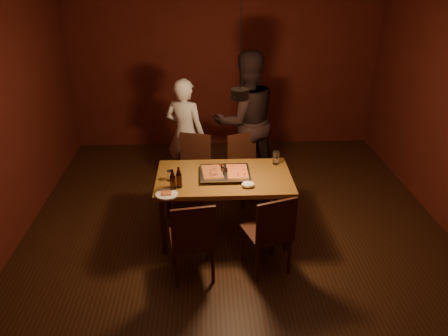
{
  "coord_description": "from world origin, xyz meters",
  "views": [
    {
      "loc": [
        -0.35,
        -4.11,
        2.94
      ],
      "look_at": [
        -0.14,
        0.22,
        0.85
      ],
      "focal_mm": 35.0,
      "sensor_mm": 36.0,
      "label": 1
    }
  ],
  "objects_px": {
    "beer_bottle_a": "(173,180)",
    "diner_white": "(185,134)",
    "chair_far_left": "(193,162)",
    "beer_bottle_b": "(179,177)",
    "chair_near_left": "(193,234)",
    "pendant_lamp": "(240,93)",
    "plate_slice": "(167,194)",
    "chair_near_right": "(271,228)",
    "chair_far_right": "(245,162)",
    "dining_table": "(224,182)",
    "diner_dark": "(246,121)",
    "pizza_tray": "(225,174)"
  },
  "relations": [
    {
      "from": "chair_near_right",
      "to": "chair_far_right",
      "type": "bearing_deg",
      "value": 75.35
    },
    {
      "from": "pizza_tray",
      "to": "beer_bottle_b",
      "type": "bearing_deg",
      "value": -155.33
    },
    {
      "from": "chair_far_right",
      "to": "dining_table",
      "type": "bearing_deg",
      "value": 45.1
    },
    {
      "from": "diner_dark",
      "to": "chair_far_right",
      "type": "bearing_deg",
      "value": 68.49
    },
    {
      "from": "chair_far_left",
      "to": "pendant_lamp",
      "type": "height_order",
      "value": "pendant_lamp"
    },
    {
      "from": "chair_far_left",
      "to": "beer_bottle_b",
      "type": "distance_m",
      "value": 1.13
    },
    {
      "from": "dining_table",
      "to": "chair_far_left",
      "type": "bearing_deg",
      "value": 113.34
    },
    {
      "from": "plate_slice",
      "to": "diner_white",
      "type": "height_order",
      "value": "diner_white"
    },
    {
      "from": "dining_table",
      "to": "chair_far_right",
      "type": "bearing_deg",
      "value": 68.99
    },
    {
      "from": "pizza_tray",
      "to": "diner_white",
      "type": "height_order",
      "value": "diner_white"
    },
    {
      "from": "chair_far_right",
      "to": "diner_white",
      "type": "xyz_separation_m",
      "value": [
        -0.79,
        0.44,
        0.23
      ]
    },
    {
      "from": "diner_dark",
      "to": "pendant_lamp",
      "type": "bearing_deg",
      "value": 65.35
    },
    {
      "from": "plate_slice",
      "to": "chair_near_right",
      "type": "bearing_deg",
      "value": -17.48
    },
    {
      "from": "pizza_tray",
      "to": "pendant_lamp",
      "type": "relative_size",
      "value": 0.5
    },
    {
      "from": "diner_white",
      "to": "chair_near_left",
      "type": "bearing_deg",
      "value": 117.58
    },
    {
      "from": "dining_table",
      "to": "pizza_tray",
      "type": "bearing_deg",
      "value": 21.1
    },
    {
      "from": "beer_bottle_b",
      "to": "plate_slice",
      "type": "relative_size",
      "value": 1.02
    },
    {
      "from": "chair_far_left",
      "to": "chair_near_right",
      "type": "bearing_deg",
      "value": 134.25
    },
    {
      "from": "pizza_tray",
      "to": "chair_far_left",
      "type": "bearing_deg",
      "value": 112.65
    },
    {
      "from": "beer_bottle_b",
      "to": "chair_far_right",
      "type": "bearing_deg",
      "value": 53.04
    },
    {
      "from": "dining_table",
      "to": "chair_far_right",
      "type": "height_order",
      "value": "chair_far_right"
    },
    {
      "from": "beer_bottle_b",
      "to": "dining_table",
      "type": "bearing_deg",
      "value": 26.22
    },
    {
      "from": "chair_far_left",
      "to": "chair_near_right",
      "type": "relative_size",
      "value": 0.99
    },
    {
      "from": "chair_far_right",
      "to": "chair_near_left",
      "type": "bearing_deg",
      "value": 44.18
    },
    {
      "from": "chair_near_left",
      "to": "pizza_tray",
      "type": "bearing_deg",
      "value": 58.27
    },
    {
      "from": "chair_far_left",
      "to": "beer_bottle_a",
      "type": "distance_m",
      "value": 1.2
    },
    {
      "from": "chair_far_right",
      "to": "beer_bottle_a",
      "type": "xyz_separation_m",
      "value": [
        -0.86,
        -1.13,
        0.33
      ]
    },
    {
      "from": "chair_near_left",
      "to": "diner_white",
      "type": "relative_size",
      "value": 0.32
    },
    {
      "from": "diner_white",
      "to": "pendant_lamp",
      "type": "distance_m",
      "value": 1.89
    },
    {
      "from": "pizza_tray",
      "to": "pendant_lamp",
      "type": "xyz_separation_m",
      "value": [
        0.13,
        -0.22,
        0.99
      ]
    },
    {
      "from": "pizza_tray",
      "to": "plate_slice",
      "type": "bearing_deg",
      "value": -148.04
    },
    {
      "from": "dining_table",
      "to": "plate_slice",
      "type": "bearing_deg",
      "value": -146.4
    },
    {
      "from": "chair_near_left",
      "to": "beer_bottle_b",
      "type": "xyz_separation_m",
      "value": [
        -0.14,
        0.57,
        0.33
      ]
    },
    {
      "from": "diner_dark",
      "to": "beer_bottle_b",
      "type": "bearing_deg",
      "value": 44.32
    },
    {
      "from": "diner_white",
      "to": "diner_dark",
      "type": "height_order",
      "value": "diner_dark"
    },
    {
      "from": "chair_near_right",
      "to": "pendant_lamp",
      "type": "relative_size",
      "value": 0.48
    },
    {
      "from": "chair_near_right",
      "to": "diner_dark",
      "type": "xyz_separation_m",
      "value": [
        -0.07,
        2.0,
        0.41
      ]
    },
    {
      "from": "beer_bottle_a",
      "to": "pendant_lamp",
      "type": "relative_size",
      "value": 0.22
    },
    {
      "from": "beer_bottle_a",
      "to": "pendant_lamp",
      "type": "height_order",
      "value": "pendant_lamp"
    },
    {
      "from": "dining_table",
      "to": "beer_bottle_a",
      "type": "distance_m",
      "value": 0.65
    },
    {
      "from": "chair_far_right",
      "to": "beer_bottle_b",
      "type": "bearing_deg",
      "value": 29.15
    },
    {
      "from": "dining_table",
      "to": "diner_dark",
      "type": "bearing_deg",
      "value": 74.31
    },
    {
      "from": "chair_far_right",
      "to": "pizza_tray",
      "type": "distance_m",
      "value": 0.91
    },
    {
      "from": "diner_white",
      "to": "pendant_lamp",
      "type": "relative_size",
      "value": 1.4
    },
    {
      "from": "beer_bottle_a",
      "to": "diner_white",
      "type": "distance_m",
      "value": 1.58
    },
    {
      "from": "chair_far_left",
      "to": "pendant_lamp",
      "type": "xyz_separation_m",
      "value": [
        0.51,
        -1.06,
        1.22
      ]
    },
    {
      "from": "chair_far_left",
      "to": "beer_bottle_a",
      "type": "height_order",
      "value": "beer_bottle_a"
    },
    {
      "from": "chair_far_left",
      "to": "chair_far_right",
      "type": "relative_size",
      "value": 0.95
    },
    {
      "from": "chair_near_right",
      "to": "chair_near_left",
      "type": "bearing_deg",
      "value": 167.3
    },
    {
      "from": "chair_far_left",
      "to": "plate_slice",
      "type": "bearing_deg",
      "value": 96.27
    }
  ]
}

